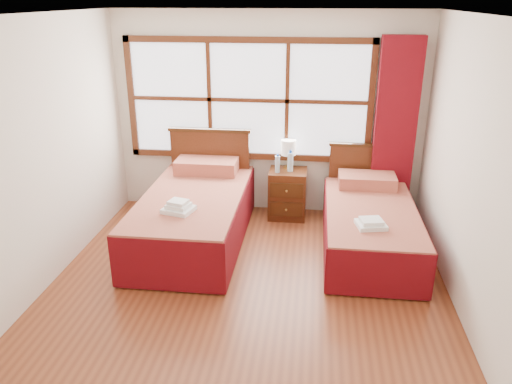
# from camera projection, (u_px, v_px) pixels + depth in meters

# --- Properties ---
(floor) EXTENTS (4.50, 4.50, 0.00)m
(floor) POSITION_uv_depth(u_px,v_px,m) (244.00, 298.00, 4.85)
(floor) COLOR brown
(floor) RESTS_ON ground
(ceiling) EXTENTS (4.50, 4.50, 0.00)m
(ceiling) POSITION_uv_depth(u_px,v_px,m) (241.00, 15.00, 3.89)
(ceiling) COLOR white
(ceiling) RESTS_ON wall_back
(wall_back) EXTENTS (4.00, 0.00, 4.00)m
(wall_back) POSITION_uv_depth(u_px,v_px,m) (268.00, 115.00, 6.45)
(wall_back) COLOR silver
(wall_back) RESTS_ON floor
(wall_left) EXTENTS (0.00, 4.50, 4.50)m
(wall_left) POSITION_uv_depth(u_px,v_px,m) (28.00, 164.00, 4.59)
(wall_left) COLOR silver
(wall_left) RESTS_ON floor
(wall_right) EXTENTS (0.00, 4.50, 4.50)m
(wall_right) POSITION_uv_depth(u_px,v_px,m) (480.00, 182.00, 4.15)
(wall_right) COLOR silver
(wall_right) RESTS_ON floor
(window) EXTENTS (3.16, 0.06, 1.56)m
(window) POSITION_uv_depth(u_px,v_px,m) (248.00, 100.00, 6.37)
(window) COLOR white
(window) RESTS_ON wall_back
(curtain) EXTENTS (0.50, 0.16, 2.30)m
(curtain) POSITION_uv_depth(u_px,v_px,m) (395.00, 132.00, 6.19)
(curtain) COLOR maroon
(curtain) RESTS_ON wall_back
(bed_left) EXTENTS (1.15, 2.24, 1.13)m
(bed_left) POSITION_uv_depth(u_px,v_px,m) (195.00, 213.00, 5.91)
(bed_left) COLOR #381E0B
(bed_left) RESTS_ON floor
(bed_right) EXTENTS (1.02, 2.04, 0.99)m
(bed_right) POSITION_uv_depth(u_px,v_px,m) (370.00, 225.00, 5.70)
(bed_right) COLOR #381E0B
(bed_right) RESTS_ON floor
(nightstand) EXTENTS (0.48, 0.47, 0.64)m
(nightstand) POSITION_uv_depth(u_px,v_px,m) (287.00, 194.00, 6.54)
(nightstand) COLOR #4C2310
(nightstand) RESTS_ON floor
(towels_left) EXTENTS (0.36, 0.33, 0.13)m
(towels_left) POSITION_uv_depth(u_px,v_px,m) (179.00, 207.00, 5.28)
(towels_left) COLOR white
(towels_left) RESTS_ON bed_left
(towels_right) EXTENTS (0.33, 0.31, 0.09)m
(towels_right) POSITION_uv_depth(u_px,v_px,m) (371.00, 223.00, 5.11)
(towels_right) COLOR white
(towels_right) RESTS_ON bed_right
(lamp) EXTENTS (0.20, 0.20, 0.38)m
(lamp) POSITION_uv_depth(u_px,v_px,m) (288.00, 148.00, 6.42)
(lamp) COLOR gold
(lamp) RESTS_ON nightstand
(bottle_near) EXTENTS (0.06, 0.06, 0.24)m
(bottle_near) POSITION_uv_depth(u_px,v_px,m) (277.00, 164.00, 6.32)
(bottle_near) COLOR silver
(bottle_near) RESTS_ON nightstand
(bottle_far) EXTENTS (0.07, 0.07, 0.28)m
(bottle_far) POSITION_uv_depth(u_px,v_px,m) (290.00, 162.00, 6.36)
(bottle_far) COLOR silver
(bottle_far) RESTS_ON nightstand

